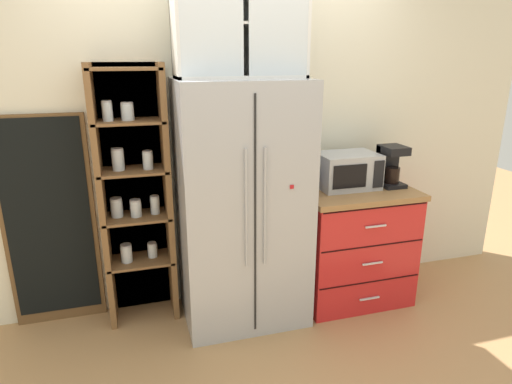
% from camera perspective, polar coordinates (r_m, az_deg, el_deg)
% --- Properties ---
extents(ground_plane, '(10.67, 10.67, 0.00)m').
position_cam_1_polar(ground_plane, '(3.38, -1.54, -15.63)').
color(ground_plane, tan).
extents(wall_back_cream, '(4.97, 0.10, 2.55)m').
position_cam_1_polar(wall_back_cream, '(3.27, -3.53, 7.38)').
color(wall_back_cream, silver).
rests_on(wall_back_cream, ground).
extents(refrigerator, '(0.85, 0.66, 1.70)m').
position_cam_1_polar(refrigerator, '(3.03, -1.81, -1.70)').
color(refrigerator, '#ADAFB5').
rests_on(refrigerator, ground).
extents(pantry_shelf_column, '(0.52, 0.32, 1.80)m').
position_cam_1_polar(pantry_shelf_column, '(3.15, -15.55, -0.04)').
color(pantry_shelf_column, brown).
rests_on(pantry_shelf_column, ground).
extents(counter_cabinet, '(0.85, 0.65, 0.89)m').
position_cam_1_polar(counter_cabinet, '(3.50, 12.33, -6.52)').
color(counter_cabinet, red).
rests_on(counter_cabinet, ground).
extents(microwave, '(0.44, 0.33, 0.26)m').
position_cam_1_polar(microwave, '(3.33, 11.77, 2.77)').
color(microwave, '#ADAFB5').
rests_on(microwave, counter_cabinet).
extents(coffee_maker, '(0.17, 0.20, 0.31)m').
position_cam_1_polar(coffee_maker, '(3.46, 17.09, 3.34)').
color(coffee_maker, black).
rests_on(coffee_maker, counter_cabinet).
extents(mug_sage, '(0.11, 0.08, 0.10)m').
position_cam_1_polar(mug_sage, '(3.32, 13.01, 1.23)').
color(mug_sage, '#8CA37F').
rests_on(mug_sage, counter_cabinet).
extents(bottle_cobalt, '(0.07, 0.07, 0.28)m').
position_cam_1_polar(bottle_cobalt, '(3.21, 7.27, 2.36)').
color(bottle_cobalt, navy).
rests_on(bottle_cobalt, counter_cabinet).
extents(upper_cabinet, '(0.82, 0.32, 0.65)m').
position_cam_1_polar(upper_cabinet, '(2.92, -2.30, 20.97)').
color(upper_cabinet, silver).
rests_on(upper_cabinet, refrigerator).
extents(chalkboard_menu, '(0.60, 0.04, 1.49)m').
position_cam_1_polar(chalkboard_menu, '(3.31, -25.32, -3.65)').
color(chalkboard_menu, brown).
rests_on(chalkboard_menu, ground).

